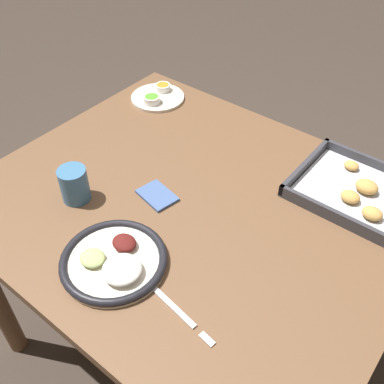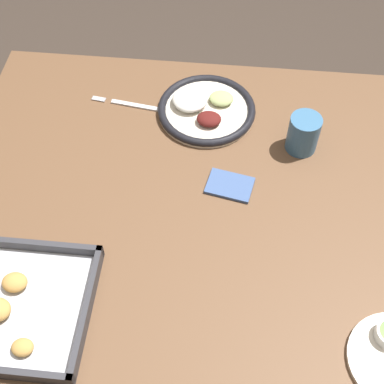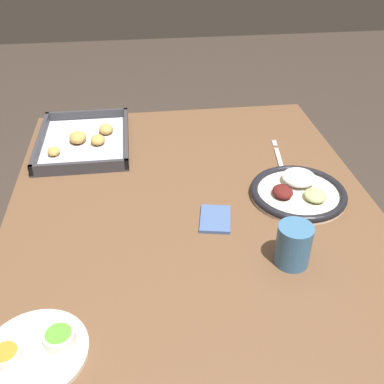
{
  "view_description": "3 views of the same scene",
  "coord_description": "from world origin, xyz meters",
  "px_view_note": "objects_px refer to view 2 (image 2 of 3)",
  "views": [
    {
      "loc": [
        0.52,
        -0.66,
        1.53
      ],
      "look_at": [
        -0.0,
        0.0,
        0.76
      ],
      "focal_mm": 42.0,
      "sensor_mm": 36.0,
      "label": 1
    },
    {
      "loc": [
        -0.07,
        0.68,
        1.69
      ],
      "look_at": [
        -0.0,
        0.0,
        0.76
      ],
      "focal_mm": 50.0,
      "sensor_mm": 36.0,
      "label": 2
    },
    {
      "loc": [
        -0.91,
        0.12,
        1.39
      ],
      "look_at": [
        -0.0,
        0.0,
        0.76
      ],
      "focal_mm": 42.0,
      "sensor_mm": 36.0,
      "label": 3
    }
  ],
  "objects_px": {
    "fork": "(138,106)",
    "napkin": "(230,185)",
    "dinner_plate": "(205,109)",
    "baking_tray": "(1,303)",
    "drinking_cup": "(303,134)"
  },
  "relations": [
    {
      "from": "fork",
      "to": "napkin",
      "type": "height_order",
      "value": "napkin"
    },
    {
      "from": "dinner_plate",
      "to": "baking_tray",
      "type": "relative_size",
      "value": 0.7
    },
    {
      "from": "fork",
      "to": "baking_tray",
      "type": "bearing_deg",
      "value": 80.94
    },
    {
      "from": "napkin",
      "to": "dinner_plate",
      "type": "bearing_deg",
      "value": -71.77
    },
    {
      "from": "baking_tray",
      "to": "napkin",
      "type": "bearing_deg",
      "value": -141.73
    },
    {
      "from": "baking_tray",
      "to": "napkin",
      "type": "relative_size",
      "value": 3.08
    },
    {
      "from": "fork",
      "to": "napkin",
      "type": "relative_size",
      "value": 1.95
    },
    {
      "from": "dinner_plate",
      "to": "drinking_cup",
      "type": "height_order",
      "value": "drinking_cup"
    },
    {
      "from": "dinner_plate",
      "to": "fork",
      "type": "relative_size",
      "value": 1.1
    },
    {
      "from": "fork",
      "to": "drinking_cup",
      "type": "xyz_separation_m",
      "value": [
        -0.41,
        0.1,
        0.04
      ]
    },
    {
      "from": "dinner_plate",
      "to": "napkin",
      "type": "xyz_separation_m",
      "value": [
        -0.07,
        0.23,
        -0.01
      ]
    },
    {
      "from": "fork",
      "to": "drinking_cup",
      "type": "relative_size",
      "value": 2.36
    },
    {
      "from": "fork",
      "to": "napkin",
      "type": "distance_m",
      "value": 0.34
    },
    {
      "from": "fork",
      "to": "drinking_cup",
      "type": "height_order",
      "value": "drinking_cup"
    },
    {
      "from": "fork",
      "to": "drinking_cup",
      "type": "bearing_deg",
      "value": 175.06
    }
  ]
}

